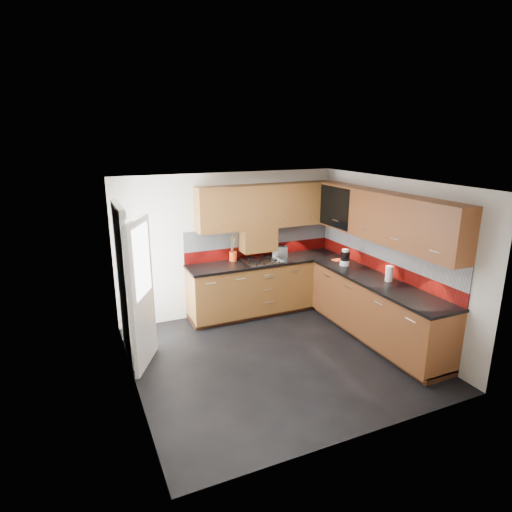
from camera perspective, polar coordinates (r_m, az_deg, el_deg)
name	(u,v)px	position (r m, az deg, el deg)	size (l,w,h in m)	color
room	(278,254)	(5.55, 2.96, 0.32)	(4.00, 3.80, 2.64)	black
base_cabinets	(316,299)	(6.99, 8.02, -5.66)	(2.70, 3.20, 0.95)	brown
countertop	(317,271)	(6.81, 8.14, -1.94)	(2.72, 3.22, 0.04)	black
backsplash	(322,248)	(7.02, 8.82, 1.06)	(2.70, 3.20, 0.54)	maroon
upper_cabinets	(327,211)	(6.74, 9.38, 5.89)	(2.50, 3.20, 0.72)	brown
extractor_hood	(258,239)	(7.22, 0.27, 2.24)	(0.60, 0.33, 0.40)	brown
glass_cabinet	(342,205)	(7.24, 11.36, 6.69)	(0.32, 0.80, 0.66)	black
back_door	(132,288)	(5.89, -16.26, -4.17)	(0.42, 1.19, 2.04)	white
gas_hob	(262,260)	(7.16, 0.81, -0.57)	(0.59, 0.52, 0.05)	silver
utensil_pot	(233,255)	(7.18, -3.10, 0.13)	(0.12, 0.12, 0.45)	#E84415
toaster	(280,251)	(7.43, 3.17, 0.62)	(0.30, 0.25, 0.19)	silver
food_processor	(345,258)	(7.05, 11.77, -0.28)	(0.16, 0.16, 0.27)	white
paper_towel	(389,274)	(6.46, 17.33, -2.27)	(0.11, 0.11, 0.22)	white
orange_cloth	(337,260)	(7.33, 10.80, -0.53)	(0.15, 0.13, 0.02)	#DE4218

